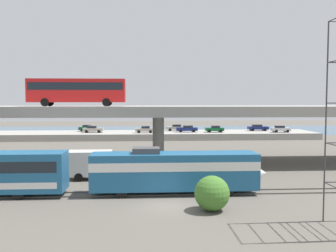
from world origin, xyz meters
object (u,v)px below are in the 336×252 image
Objects in this scene: transit_bus_on_overpass at (77,90)px; service_truck_west at (98,164)px; parked_car_0 at (93,129)px; parked_car_3 at (187,129)px; parked_car_6 at (258,128)px; service_truck_east at (26,165)px; parked_car_1 at (215,129)px; train_locomotive at (183,169)px; parked_car_4 at (280,129)px; parked_car_5 at (176,128)px; parked_car_2 at (88,128)px; parked_car_7 at (145,129)px.

service_truck_west is (3.46, -7.86, -8.11)m from transit_bus_on_overpass.
parked_car_0 is (-3.08, 35.47, -7.57)m from transit_bus_on_overpass.
parked_car_6 is (17.00, 2.60, 0.00)m from parked_car_3.
service_truck_east is 1.67× the size of parked_car_1.
parked_car_6 is at bearing 66.37° from train_locomotive.
train_locomotive is at bearing 83.09° from parked_car_3.
train_locomotive is at bearing 76.10° from parked_car_1.
parked_car_0 is at bearing -175.87° from parked_car_6.
parked_car_4 is 23.67m from parked_car_5.
parked_car_0 is at bearing -65.30° from parked_car_2.
parked_car_4 is at bearing -135.78° from service_truck_east.
parked_car_1 is 29.12m from parked_car_2.
service_truck_west is 45.81m from parked_car_3.
parked_car_3 is at bearing -8.89° from parked_car_2.
parked_car_0 is 4.06m from parked_car_2.
parked_car_6 is at bearing -171.14° from parked_car_7.
service_truck_east is (-15.84, 6.67, -0.56)m from train_locomotive.
transit_bus_on_overpass is at bearing 68.29° from parked_car_5.
parked_car_3 and parked_car_7 have the same top height.
train_locomotive reaches higher than parked_car_5.
parked_car_2 is 39.68m from parked_car_6.
parked_car_1 and parked_car_2 have the same top height.
parked_car_0 is 1.08× the size of parked_car_2.
transit_bus_on_overpass reaches higher than parked_car_2.
parked_car_2 is (-0.75, 47.02, 0.54)m from service_truck_east.
transit_bus_on_overpass is 36.40m from parked_car_0.
parked_car_1 is at bearing -8.77° from parked_car_2.
transit_bus_on_overpass is 2.96× the size of parked_car_2.
service_truck_east reaches higher than parked_car_2.
service_truck_east is at bearing 63.24° from parked_car_3.
parked_car_6 is (-3.76, 4.54, 0.00)m from parked_car_4.
service_truck_east is 1.53× the size of parked_car_5.
train_locomotive is 3.83× the size of parked_car_4.
parked_car_1 and parked_car_3 have the same top height.
train_locomotive is 10.70m from service_truck_west.
train_locomotive reaches higher than parked_car_0.
parked_car_7 is at bearing -171.14° from parked_car_6.
parked_car_5 is (15.66, 39.34, -7.57)m from transit_bus_on_overpass.
parked_car_5 is 0.95× the size of parked_car_6.
parked_car_5 is 19.26m from parked_car_6.
service_truck_east is 1.66× the size of parked_car_7.
parked_car_4 is at bearing 175.94° from parked_car_1.
parked_car_1 is 9.53m from parked_car_5.
parked_car_6 is at bearing -130.18° from service_truck_east.
parked_car_2 is at bearing 0.51° from parked_car_5.
parked_car_5 is 8.97m from parked_car_7.
parked_car_0 and parked_car_4 have the same top height.
parked_car_6 is at bearing 176.65° from parked_car_5.
transit_bus_on_overpass reaches higher than parked_car_5.
parked_car_4 is (41.73, -1.79, -0.00)m from parked_car_0.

